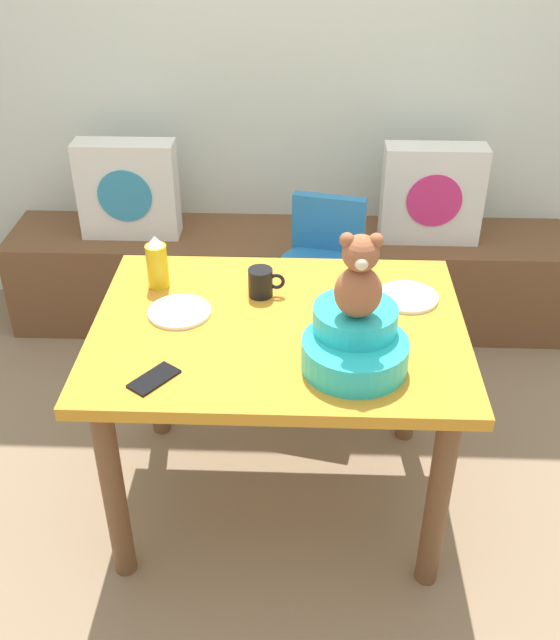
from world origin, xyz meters
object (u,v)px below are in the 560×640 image
(dining_table, at_px, (279,354))
(highchair, at_px, (321,270))
(pillow_floral_left, at_px, (128,190))
(dinner_plate_near, at_px, (180,312))
(dinner_plate_far, at_px, (407,297))
(teddy_bear, at_px, (359,278))
(infant_seat_teal, at_px, (355,342))
(cell_phone, at_px, (154,379))
(pillow_floral_right, at_px, (432,194))
(ketchup_bottle, at_px, (157,263))
(coffee_mug, at_px, (261,282))

(dining_table, height_order, highchair, highchair)
(pillow_floral_left, distance_m, dinner_plate_near, 1.18)
(pillow_floral_left, xyz_separation_m, dinner_plate_far, (1.13, -0.99, 0.07))
(highchair, relative_size, teddy_bear, 3.16)
(pillow_floral_left, relative_size, teddy_bear, 1.76)
(infant_seat_teal, xyz_separation_m, cell_phone, (-0.56, -0.10, -0.07))
(pillow_floral_right, xyz_separation_m, dinner_plate_far, (-0.22, -0.99, 0.07))
(dining_table, xyz_separation_m, ketchup_bottle, (-0.41, 0.22, 0.20))
(teddy_bear, relative_size, ketchup_bottle, 1.35)
(dinner_plate_near, bearing_deg, dining_table, -9.01)
(pillow_floral_left, bearing_deg, pillow_floral_right, 0.00)
(infant_seat_teal, bearing_deg, dinner_plate_near, 155.64)
(dining_table, height_order, coffee_mug, coffee_mug)
(highchair, distance_m, ketchup_bottle, 0.82)
(pillow_floral_left, relative_size, dinner_plate_far, 2.20)
(dinner_plate_near, bearing_deg, cell_phone, -93.13)
(teddy_bear, bearing_deg, infant_seat_teal, 90.00)
(pillow_floral_right, xyz_separation_m, coffee_mug, (-0.70, -0.99, 0.11))
(pillow_floral_right, bearing_deg, cell_phone, -123.60)
(highchair, bearing_deg, cell_phone, -114.78)
(dinner_plate_near, bearing_deg, pillow_floral_right, 49.51)
(cell_phone, bearing_deg, coffee_mug, -83.59)
(dinner_plate_far, bearing_deg, teddy_bear, -117.91)
(ketchup_bottle, bearing_deg, coffee_mug, -7.76)
(ketchup_bottle, xyz_separation_m, coffee_mug, (0.35, -0.05, -0.04))
(pillow_floral_left, height_order, teddy_bear, teddy_bear)
(highchair, xyz_separation_m, dinner_plate_far, (0.27, -0.58, 0.22))
(ketchup_bottle, bearing_deg, teddy_bear, -33.19)
(dinner_plate_far, bearing_deg, coffee_mug, 179.42)
(dining_table, relative_size, infant_seat_teal, 3.48)
(highchair, relative_size, dinner_plate_far, 3.95)
(dining_table, bearing_deg, cell_phone, -138.62)
(highchair, bearing_deg, infant_seat_teal, -85.37)
(teddy_bear, bearing_deg, dinner_plate_near, 155.59)
(pillow_floral_right, xyz_separation_m, highchair, (-0.49, -0.42, -0.16))
(infant_seat_teal, distance_m, cell_phone, 0.57)
(pillow_floral_left, relative_size, dining_table, 0.38)
(pillow_floral_left, xyz_separation_m, ketchup_bottle, (0.31, -0.94, 0.15))
(highchair, height_order, ketchup_bottle, ketchup_bottle)
(coffee_mug, height_order, cell_phone, coffee_mug)
(infant_seat_teal, distance_m, dinner_plate_near, 0.59)
(coffee_mug, bearing_deg, dinner_plate_near, -154.21)
(cell_phone, bearing_deg, teddy_bear, -133.13)
(cell_phone, bearing_deg, pillow_floral_right, -87.03)
(dinner_plate_near, xyz_separation_m, cell_phone, (-0.02, -0.34, -0.00))
(infant_seat_teal, xyz_separation_m, dinner_plate_near, (-0.54, 0.24, -0.07))
(pillow_floral_left, bearing_deg, dinner_plate_near, -69.96)
(dining_table, xyz_separation_m, coffee_mug, (-0.06, 0.17, 0.16))
(infant_seat_teal, xyz_separation_m, dinner_plate_far, (0.19, 0.36, -0.07))
(infant_seat_teal, bearing_deg, ketchup_bottle, 146.84)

